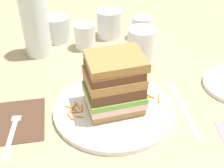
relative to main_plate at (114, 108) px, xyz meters
name	(u,v)px	position (x,y,z in m)	size (l,w,h in m)	color
ground_plane	(105,107)	(-0.02, 0.01, -0.01)	(3.00, 3.00, 0.00)	tan
main_plate	(114,108)	(0.00, 0.00, 0.00)	(0.27, 0.27, 0.01)	white
sandwich	(114,84)	(0.00, 0.00, 0.07)	(0.14, 0.12, 0.13)	#A87A42
carrot_shred_0	(77,112)	(-0.08, -0.01, 0.01)	(0.00, 0.00, 0.03)	orange
carrot_shred_1	(82,108)	(-0.07, 0.00, 0.01)	(0.00, 0.00, 0.02)	orange
carrot_shred_2	(80,117)	(-0.08, -0.03, 0.01)	(0.00, 0.00, 0.02)	orange
carrot_shred_3	(70,116)	(-0.10, -0.02, 0.01)	(0.00, 0.00, 0.02)	orange
carrot_shred_4	(70,108)	(-0.10, 0.00, 0.01)	(0.00, 0.00, 0.03)	orange
carrot_shred_5	(77,106)	(-0.08, 0.01, 0.01)	(0.00, 0.00, 0.03)	orange
carrot_shred_6	(72,108)	(-0.09, 0.00, 0.01)	(0.00, 0.00, 0.03)	orange
carrot_shred_7	(73,107)	(-0.09, 0.01, 0.01)	(0.00, 0.00, 0.03)	orange
carrot_shred_8	(158,102)	(0.10, 0.00, 0.01)	(0.00, 0.00, 0.02)	orange
carrot_shred_9	(145,100)	(0.08, 0.01, 0.01)	(0.00, 0.00, 0.03)	orange
carrot_shred_10	(149,96)	(0.09, 0.03, 0.01)	(0.00, 0.00, 0.03)	orange
carrot_shred_11	(159,98)	(0.11, 0.01, 0.01)	(0.00, 0.00, 0.03)	orange
carrot_shred_12	(148,97)	(0.08, 0.02, 0.01)	(0.00, 0.00, 0.03)	orange
napkin_dark	(16,121)	(-0.22, -0.01, 0.00)	(0.12, 0.14, 0.00)	#4C3323
fork	(13,127)	(-0.22, -0.03, 0.00)	(0.02, 0.17, 0.00)	silver
knife	(184,109)	(0.16, -0.02, 0.00)	(0.02, 0.20, 0.00)	silver
juice_glass	(141,45)	(0.11, 0.24, 0.03)	(0.08, 0.08, 0.09)	white
water_bottle	(34,16)	(-0.19, 0.29, 0.11)	(0.08, 0.08, 0.27)	silver
empty_tumbler_0	(85,36)	(-0.05, 0.31, 0.03)	(0.06, 0.06, 0.08)	silver
empty_tumbler_1	(141,28)	(0.14, 0.36, 0.03)	(0.06, 0.06, 0.07)	silver
empty_tumbler_2	(109,24)	(0.03, 0.38, 0.04)	(0.08, 0.08, 0.09)	silver
empty_tumbler_3	(58,29)	(-0.13, 0.37, 0.03)	(0.08, 0.08, 0.08)	silver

